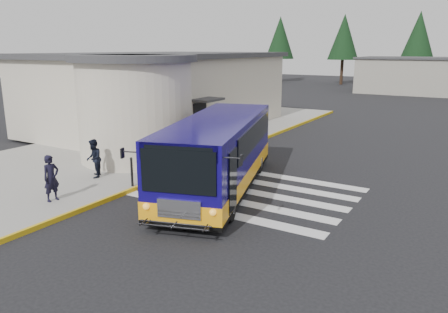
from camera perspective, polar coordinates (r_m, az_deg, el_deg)
The scene contains 9 objects.
ground at distance 17.03m, azimuth 5.49°, elevation -4.03°, with size 140.00×140.00×0.00m, color black.
sidewalk at distance 25.07m, azimuth -9.18°, elevation 1.90°, with size 10.00×34.00×0.15m, color gray.
curb_strip at distance 22.25m, azimuth 0.60°, elevation 0.56°, with size 0.12×34.00×0.16m, color gold.
station_building at distance 28.07m, azimuth -8.42°, elevation 8.36°, with size 12.70×18.70×4.80m.
crosswalk at distance 16.56m, azimuth 2.72°, elevation -4.47°, with size 8.00×5.35×0.01m.
transit_bus at distance 16.35m, azimuth -0.76°, elevation 0.03°, with size 5.55×9.92×2.72m.
pedestrian_a at distance 15.96m, azimuth -21.63°, elevation -2.64°, with size 0.59×0.38×1.60m, color black.
pedestrian_b at distance 18.29m, azimuth -16.66°, elevation -0.26°, with size 0.76×0.59×1.57m, color black.
bollard at distance 16.81m, azimuth -11.95°, elevation -1.99°, with size 0.09×0.09×1.12m, color black.
Camera 1 is at (6.97, -14.63, 5.25)m, focal length 35.00 mm.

